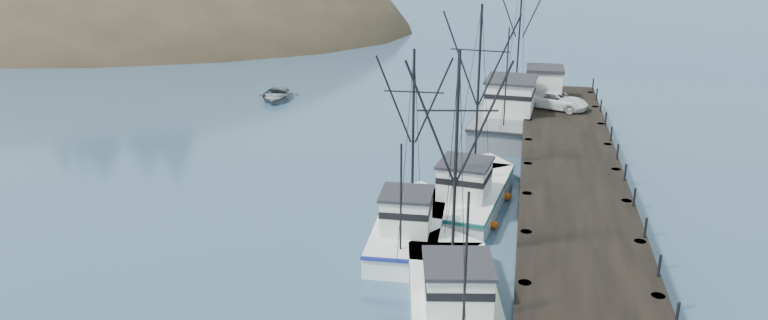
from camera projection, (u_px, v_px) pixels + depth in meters
ground at (257, 307)px, 30.03m from camera, size 400.00×400.00×0.00m
pier at (571, 171)px, 41.58m from camera, size 6.00×44.00×2.00m
headland at (21, 47)px, 118.55m from camera, size 134.80×78.00×51.00m
moored_sailboats at (188, 46)px, 91.29m from camera, size 19.32×16.30×6.35m
trawler_near at (453, 296)px, 29.37m from camera, size 5.53×11.59×11.63m
trawler_mid at (410, 226)px, 36.16m from camera, size 3.87×10.36×10.40m
trawler_far at (470, 192)px, 40.64m from camera, size 5.10×11.94×12.05m
work_vessel at (512, 113)px, 56.00m from camera, size 6.29×17.22×14.13m
pier_shed at (544, 83)px, 56.35m from camera, size 3.00×3.20×2.80m
pickup_truck at (557, 100)px, 53.98m from camera, size 5.35×3.83×1.35m
motorboat at (276, 99)px, 65.19m from camera, size 5.04×6.26×1.15m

